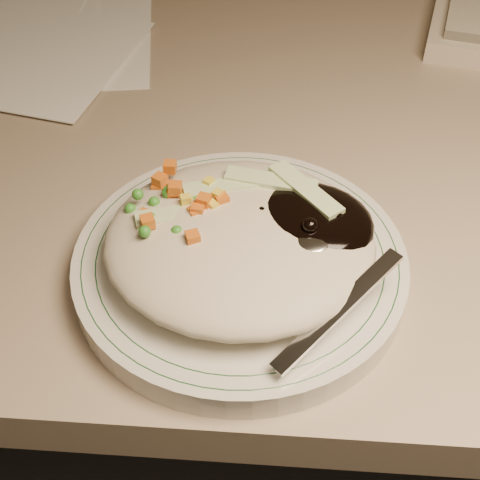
{
  "coord_description": "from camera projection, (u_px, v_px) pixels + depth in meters",
  "views": [
    {
      "loc": [
        -0.05,
        0.82,
        1.11
      ],
      "look_at": [
        -0.07,
        1.16,
        0.78
      ],
      "focal_mm": 50.0,
      "sensor_mm": 36.0,
      "label": 1
    }
  ],
  "objects": [
    {
      "name": "desk",
      "position": [
        312.0,
        254.0,
        0.8
      ],
      "size": [
        1.4,
        0.7,
        0.74
      ],
      "color": "gray",
      "rests_on": "ground"
    },
    {
      "name": "plate",
      "position": [
        240.0,
        265.0,
        0.49
      ],
      "size": [
        0.24,
        0.24,
        0.02
      ],
      "primitive_type": "cylinder",
      "color": "silver",
      "rests_on": "desk"
    },
    {
      "name": "plate_rim",
      "position": [
        240.0,
        256.0,
        0.49
      ],
      "size": [
        0.23,
        0.23,
        0.0
      ],
      "color": "#144723",
      "rests_on": "plate"
    },
    {
      "name": "meal",
      "position": [
        246.0,
        235.0,
        0.47
      ],
      "size": [
        0.21,
        0.19,
        0.05
      ],
      "color": "beige",
      "rests_on": "plate"
    }
  ]
}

